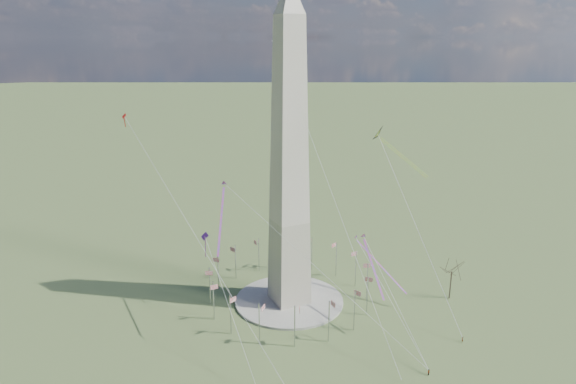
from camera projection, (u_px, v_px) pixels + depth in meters
name	position (u px, v px, depth m)	size (l,w,h in m)	color
ground	(289.00, 302.00, 171.15)	(2000.00, 2000.00, 0.00)	#4B6532
plaza	(289.00, 300.00, 171.03)	(36.00, 36.00, 0.80)	#A4A296
washington_monument	(289.00, 162.00, 157.26)	(15.56, 15.56, 100.00)	#B5B097
flagpole_ring	(289.00, 282.00, 169.04)	(54.40, 54.40, 13.00)	silver
tree_near	(452.00, 270.00, 170.29)	(8.47, 8.47, 14.82)	#423028
person_east	(462.00, 339.00, 148.04)	(0.67, 0.44, 1.83)	gray
person_centre	(429.00, 372.00, 133.65)	(1.04, 0.43, 1.77)	gray
kite_delta_black	(381.00, 137.00, 175.73)	(15.89, 18.68, 16.55)	black
kite_diamond_purple	(205.00, 239.00, 161.04)	(1.82, 2.90, 8.87)	#3D1665
kite_streamer_left	(370.00, 258.00, 156.86)	(5.96, 19.24, 13.43)	#EB2540
kite_streamer_mid	(222.00, 207.00, 151.16)	(10.70, 21.22, 15.62)	#EB2540
kite_streamer_right	(373.00, 257.00, 172.01)	(8.69, 20.70, 14.83)	#EB2540
kite_small_red	(124.00, 117.00, 171.28)	(1.27, 1.90, 4.69)	red
kite_small_white	(275.00, 41.00, 191.70)	(1.88, 1.66, 5.00)	white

